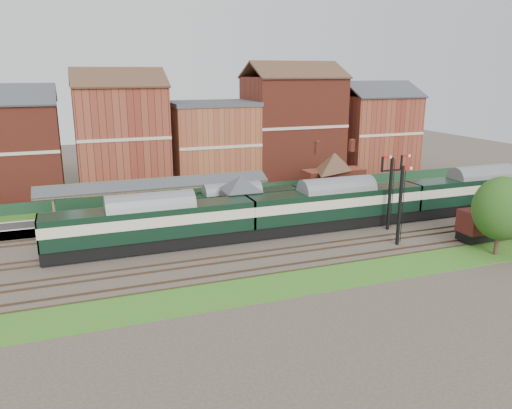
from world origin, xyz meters
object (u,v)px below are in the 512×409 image
object	(u,v)px
dmu_train	(336,204)
platform_railcar	(232,203)
semaphore_bracket	(391,188)
goods_van_a	(486,222)
signal_box	(241,201)

from	to	relation	value
dmu_train	platform_railcar	bearing A→B (deg)	146.61
semaphore_bracket	goods_van_a	distance (m)	10.05
signal_box	dmu_train	xyz separation A→B (m)	(9.93, -3.25, -0.50)
signal_box	dmu_train	distance (m)	10.46
signal_box	semaphore_bracket	size ratio (longest dim) A/B	0.73
dmu_train	platform_railcar	xyz separation A→B (m)	(-9.86, 6.50, -0.52)
signal_box	semaphore_bracket	distance (m)	16.16
dmu_train	goods_van_a	xyz separation A→B (m)	(12.31, -9.00, -0.71)
signal_box	platform_railcar	bearing A→B (deg)	88.86
semaphore_bracket	dmu_train	size ratio (longest dim) A/B	0.14
signal_box	dmu_train	bearing A→B (deg)	-18.13
signal_box	semaphore_bracket	bearing A→B (deg)	-20.92
platform_railcar	dmu_train	bearing A→B (deg)	-33.39
signal_box	semaphore_bracket	world-z (taller)	semaphore_bracket
signal_box	goods_van_a	xyz separation A→B (m)	(22.24, -12.25, -1.21)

